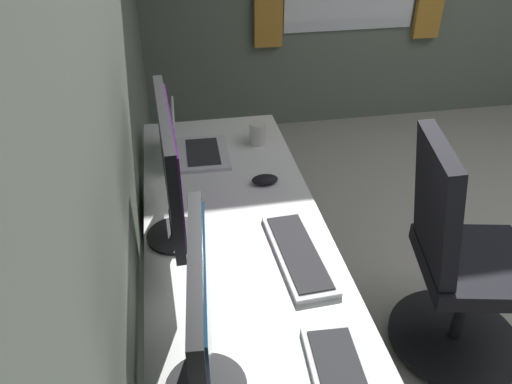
# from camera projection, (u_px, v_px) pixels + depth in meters

# --- Properties ---
(wall_back) EXTENTS (4.99, 0.10, 2.60)m
(wall_back) POSITION_uv_depth(u_px,v_px,m) (93.00, 73.00, 1.42)
(wall_back) COLOR slate
(wall_back) RESTS_ON ground
(desk) EXTENTS (1.99, 0.63, 0.73)m
(desk) POSITION_uv_depth(u_px,v_px,m) (241.00, 266.00, 1.71)
(desk) COLOR white
(desk) RESTS_ON ground
(drawer_pedestal) EXTENTS (0.40, 0.51, 0.69)m
(drawer_pedestal) POSITION_uv_depth(u_px,v_px,m) (222.00, 260.00, 2.20)
(drawer_pedestal) COLOR white
(drawer_pedestal) RESTS_ON ground
(monitor_primary) EXTENTS (0.55, 0.20, 0.47)m
(monitor_primary) POSITION_uv_depth(u_px,v_px,m) (170.00, 169.00, 1.58)
(monitor_primary) COLOR black
(monitor_primary) RESTS_ON desk
(monitor_secondary) EXTENTS (0.46, 0.20, 0.42)m
(monitor_secondary) POSITION_uv_depth(u_px,v_px,m) (201.00, 320.00, 1.10)
(monitor_secondary) COLOR black
(monitor_secondary) RESTS_ON desk
(laptop_leftmost) EXTENTS (0.30, 0.27, 0.22)m
(laptop_leftmost) POSITION_uv_depth(u_px,v_px,m) (190.00, 145.00, 2.16)
(laptop_leftmost) COLOR silver
(laptop_leftmost) RESTS_ON desk
(keyboard_spare) EXTENTS (0.43, 0.16, 0.02)m
(keyboard_spare) POSITION_uv_depth(u_px,v_px,m) (298.00, 253.00, 1.64)
(keyboard_spare) COLOR silver
(keyboard_spare) RESTS_ON desk
(mouse_main) EXTENTS (0.06, 0.10, 0.03)m
(mouse_main) POSITION_uv_depth(u_px,v_px,m) (265.00, 180.00, 1.99)
(mouse_main) COLOR black
(mouse_main) RESTS_ON desk
(coffee_mug) EXTENTS (0.11, 0.07, 0.10)m
(coffee_mug) POSITION_uv_depth(u_px,v_px,m) (257.00, 133.00, 2.26)
(coffee_mug) COLOR silver
(coffee_mug) RESTS_ON desk
(office_chair) EXTENTS (0.56, 0.59, 0.97)m
(office_chair) POSITION_uv_depth(u_px,v_px,m) (457.00, 265.00, 2.01)
(office_chair) COLOR black
(office_chair) RESTS_ON ground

